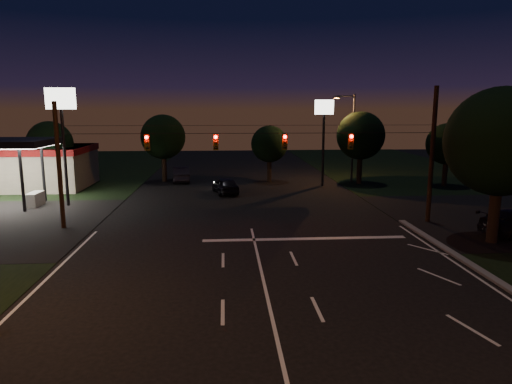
{
  "coord_description": "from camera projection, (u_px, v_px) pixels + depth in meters",
  "views": [
    {
      "loc": [
        -1.66,
        -14.1,
        7.51
      ],
      "look_at": [
        0.05,
        10.61,
        3.0
      ],
      "focal_mm": 32.0,
      "sensor_mm": 36.0,
      "label": 1
    }
  ],
  "objects": [
    {
      "name": "gas_station",
      "position": [
        11.0,
        164.0,
        43.21
      ],
      "size": [
        14.2,
        16.1,
        5.25
      ],
      "color": "gray",
      "rests_on": "ground"
    },
    {
      "name": "pole_sign_left_near",
      "position": [
        62.0,
        116.0,
        34.69
      ],
      "size": [
        2.2,
        0.3,
        9.1
      ],
      "color": "black",
      "rests_on": "ground"
    },
    {
      "name": "stop_bar",
      "position": [
        305.0,
        239.0,
        26.79
      ],
      "size": [
        12.0,
        0.5,
        0.01
      ],
      "primitive_type": "cube",
      "color": "silver",
      "rests_on": "ground"
    },
    {
      "name": "street_light_right_far",
      "position": [
        351.0,
        132.0,
        46.53
      ],
      "size": [
        2.2,
        0.35,
        9.0
      ],
      "color": "black",
      "rests_on": "ground"
    },
    {
      "name": "tree_far_d",
      "position": [
        360.0,
        136.0,
        45.81
      ],
      "size": [
        4.8,
        4.8,
        7.3
      ],
      "color": "black",
      "rests_on": "ground"
    },
    {
      "name": "tree_far_e",
      "position": [
        447.0,
        144.0,
        44.5
      ],
      "size": [
        4.0,
        4.0,
        6.18
      ],
      "color": "black",
      "rests_on": "ground"
    },
    {
      "name": "tree_far_b",
      "position": [
        163.0,
        137.0,
        47.43
      ],
      "size": [
        4.6,
        4.6,
        6.98
      ],
      "color": "black",
      "rests_on": "ground"
    },
    {
      "name": "tree_right_near",
      "position": [
        499.0,
        143.0,
        25.18
      ],
      "size": [
        6.0,
        6.0,
        8.76
      ],
      "color": "black",
      "rests_on": "ground"
    },
    {
      "name": "tree_far_c",
      "position": [
        269.0,
        144.0,
        47.3
      ],
      "size": [
        3.8,
        3.8,
        5.86
      ],
      "color": "black",
      "rests_on": "ground"
    },
    {
      "name": "utility_pole_left",
      "position": [
        64.0,
        228.0,
        29.21
      ],
      "size": [
        0.28,
        0.28,
        8.0
      ],
      "primitive_type": "cylinder",
      "color": "black",
      "rests_on": "ground"
    },
    {
      "name": "car_oncoming_b",
      "position": [
        181.0,
        174.0,
        47.86
      ],
      "size": [
        2.22,
        4.93,
        1.57
      ],
      "primitive_type": "imported",
      "rotation": [
        0.0,
        0.0,
        3.26
      ],
      "color": "black",
      "rests_on": "ground"
    },
    {
      "name": "pole_sign_right",
      "position": [
        324.0,
        122.0,
        44.17
      ],
      "size": [
        1.8,
        0.3,
        8.4
      ],
      "color": "black",
      "rests_on": "ground"
    },
    {
      "name": "signal_span",
      "position": [
        250.0,
        141.0,
        29.0
      ],
      "size": [
        24.0,
        0.4,
        1.56
      ],
      "color": "black",
      "rests_on": "ground"
    },
    {
      "name": "tree_far_a",
      "position": [
        51.0,
        144.0,
        42.87
      ],
      "size": [
        4.2,
        4.2,
        6.42
      ],
      "color": "black",
      "rests_on": "ground"
    },
    {
      "name": "ground",
      "position": [
        276.0,
        336.0,
        15.3
      ],
      "size": [
        140.0,
        140.0,
        0.0
      ],
      "primitive_type": "plane",
      "color": "black",
      "rests_on": "ground"
    },
    {
      "name": "utility_pole_right",
      "position": [
        427.0,
        222.0,
        30.84
      ],
      "size": [
        0.3,
        0.3,
        9.0
      ],
      "primitive_type": "cylinder",
      "color": "black",
      "rests_on": "ground"
    },
    {
      "name": "car_oncoming_a",
      "position": [
        225.0,
        185.0,
        41.06
      ],
      "size": [
        2.7,
        4.68,
        1.5
      ],
      "primitive_type": "imported",
      "rotation": [
        0.0,
        0.0,
        3.37
      ],
      "color": "black",
      "rests_on": "ground"
    }
  ]
}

